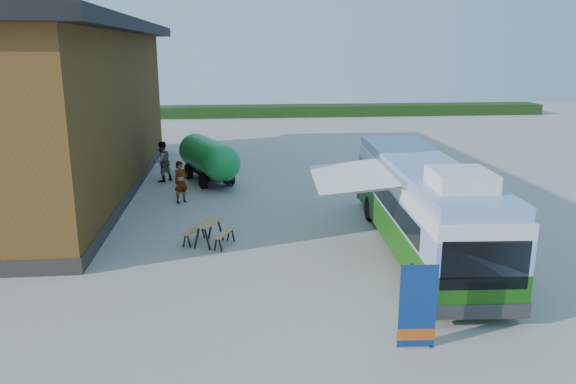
{
  "coord_description": "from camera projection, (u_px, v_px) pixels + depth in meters",
  "views": [
    {
      "loc": [
        -2.04,
        -15.6,
        6.35
      ],
      "look_at": [
        -0.15,
        3.52,
        1.4
      ],
      "focal_mm": 35.0,
      "sensor_mm": 36.0,
      "label": 1
    }
  ],
  "objects": [
    {
      "name": "ground",
      "position": [
        304.0,
        266.0,
        16.81
      ],
      "size": [
        100.0,
        100.0,
        0.0
      ],
      "primitive_type": "plane",
      "color": "#BCB7AD",
      "rests_on": "ground"
    },
    {
      "name": "barn",
      "position": [
        39.0,
        113.0,
        24.56
      ],
      "size": [
        9.6,
        21.2,
        7.5
      ],
      "color": "brown",
      "rests_on": "ground"
    },
    {
      "name": "hedge",
      "position": [
        337.0,
        110.0,
        54.07
      ],
      "size": [
        40.0,
        3.0,
        1.0
      ],
      "primitive_type": "cube",
      "color": "#264419",
      "rests_on": "ground"
    },
    {
      "name": "bus",
      "position": [
        421.0,
        202.0,
        17.83
      ],
      "size": [
        2.97,
        11.04,
        3.36
      ],
      "rotation": [
        0.0,
        0.0,
        -0.06
      ],
      "color": "#1C6711",
      "rests_on": "ground"
    },
    {
      "name": "awning",
      "position": [
        358.0,
        178.0,
        17.33
      ],
      "size": [
        2.69,
        4.07,
        0.5
      ],
      "rotation": [
        0.0,
        0.0,
        -0.06
      ],
      "color": "white",
      "rests_on": "ground"
    },
    {
      "name": "banner",
      "position": [
        417.0,
        314.0,
        12.08
      ],
      "size": [
        0.84,
        0.21,
        1.92
      ],
      "rotation": [
        0.0,
        0.0,
        -0.06
      ],
      "color": "navy",
      "rests_on": "ground"
    },
    {
      "name": "picnic_table",
      "position": [
        209.0,
        228.0,
        18.53
      ],
      "size": [
        1.75,
        1.67,
        0.78
      ],
      "rotation": [
        0.0,
        0.0,
        -0.41
      ],
      "color": "tan",
      "rests_on": "ground"
    },
    {
      "name": "person_a",
      "position": [
        181.0,
        182.0,
        23.52
      ],
      "size": [
        0.77,
        0.74,
        1.78
      ],
      "primitive_type": "imported",
      "rotation": [
        0.0,
        0.0,
        0.68
      ],
      "color": "#999999",
      "rests_on": "ground"
    },
    {
      "name": "person_b",
      "position": [
        162.0,
        162.0,
        27.24
      ],
      "size": [
        1.21,
        1.19,
        1.97
      ],
      "primitive_type": "imported",
      "rotation": [
        0.0,
        0.0,
        -2.42
      ],
      "color": "#999999",
      "rests_on": "ground"
    },
    {
      "name": "slurry_tanker",
      "position": [
        208.0,
        157.0,
        27.05
      ],
      "size": [
        3.08,
        5.43,
        2.12
      ],
      "rotation": [
        0.0,
        0.0,
        0.37
      ],
      "color": "green",
      "rests_on": "ground"
    }
  ]
}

